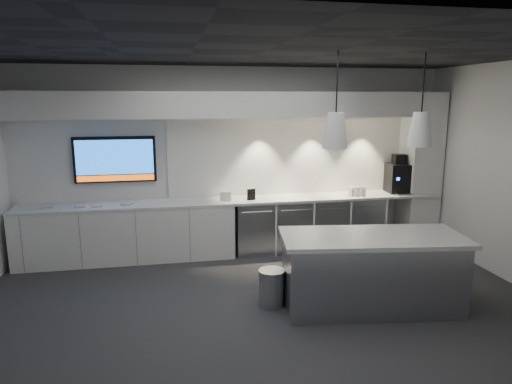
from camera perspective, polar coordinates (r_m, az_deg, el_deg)
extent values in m
plane|color=#313134|center=(5.64, 1.29, -14.70)|extent=(7.00, 7.00, 0.00)
plane|color=black|center=(5.07, 1.46, 17.29)|extent=(7.00, 7.00, 0.00)
plane|color=white|center=(7.58, -2.68, 4.05)|extent=(7.00, 0.00, 7.00)
plane|color=white|center=(2.84, 12.32, -9.24)|extent=(7.00, 0.00, 7.00)
cube|color=white|center=(7.37, -2.26, -1.07)|extent=(6.80, 0.65, 0.04)
cube|color=white|center=(7.43, -15.74, -4.98)|extent=(3.30, 0.63, 0.86)
cube|color=#95989E|center=(7.52, -0.35, -4.37)|extent=(0.60, 0.61, 0.85)
cube|color=#95989E|center=(7.66, 4.30, -4.11)|extent=(0.60, 0.61, 0.85)
cube|color=#95989E|center=(7.85, 8.75, -3.83)|extent=(0.60, 0.61, 0.85)
cube|color=#95989E|center=(8.08, 12.98, -3.55)|extent=(0.60, 0.61, 0.85)
cube|color=white|center=(7.81, 6.11, 4.59)|extent=(4.60, 0.03, 1.30)
cube|color=white|center=(7.22, -2.39, 10.84)|extent=(6.90, 0.60, 0.40)
cube|color=white|center=(8.41, 19.81, 2.74)|extent=(0.55, 0.55, 2.60)
cube|color=black|center=(7.49, -17.20, 3.91)|extent=(1.25, 0.06, 0.72)
cube|color=blue|center=(7.45, -17.24, 4.18)|extent=(1.17, 0.00, 0.54)
cube|color=#E9550D|center=(7.50, -17.09, 1.68)|extent=(1.17, 0.00, 0.09)
cube|color=#95989E|center=(5.73, 14.17, -9.90)|extent=(2.14, 1.09, 0.86)
cube|color=white|center=(5.58, 14.40, -5.52)|extent=(2.26, 1.20, 0.05)
cylinder|color=#95989E|center=(5.70, 1.97, -11.87)|extent=(0.40, 0.40, 0.46)
cube|color=black|center=(8.24, 17.33, 1.67)|extent=(0.41, 0.45, 0.50)
cube|color=black|center=(8.19, 17.47, 3.95)|extent=(0.22, 0.22, 0.16)
cube|color=#95989E|center=(8.09, 17.98, -0.24)|extent=(0.29, 0.23, 0.03)
cube|color=black|center=(7.29, -0.60, -0.31)|extent=(0.14, 0.05, 0.18)
cube|color=white|center=(7.25, -3.80, -0.58)|extent=(0.18, 0.07, 0.14)
cube|color=#BDBDBD|center=(7.46, -24.60, -1.72)|extent=(0.17, 0.17, 0.02)
cube|color=#BDBDBD|center=(7.36, -21.05, -1.61)|extent=(0.17, 0.17, 0.02)
cube|color=#BDBDBD|center=(7.29, -19.23, -1.60)|extent=(0.18, 0.18, 0.02)
cube|color=#BDBDBD|center=(7.27, -15.83, -1.41)|extent=(0.19, 0.19, 0.02)
cone|color=white|center=(5.15, 9.90, 7.57)|extent=(0.28, 0.28, 0.39)
cylinder|color=black|center=(5.14, 10.12, 13.66)|extent=(0.02, 0.02, 0.70)
cone|color=white|center=(5.60, 19.86, 7.37)|extent=(0.28, 0.28, 0.39)
cylinder|color=black|center=(5.59, 20.25, 12.96)|extent=(0.02, 0.02, 0.70)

